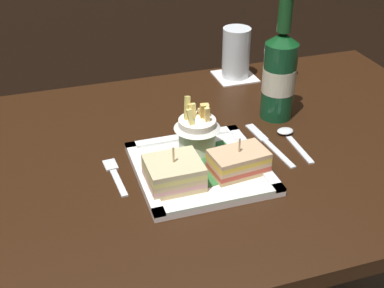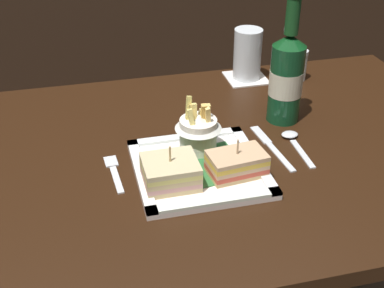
{
  "view_description": "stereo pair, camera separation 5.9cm",
  "coord_description": "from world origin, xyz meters",
  "px_view_note": "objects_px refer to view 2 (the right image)",
  "views": [
    {
      "loc": [
        -0.25,
        -0.83,
        1.3
      ],
      "look_at": [
        0.0,
        -0.04,
        0.79
      ],
      "focal_mm": 48.33,
      "sensor_mm": 36.0,
      "label": 1
    },
    {
      "loc": [
        -0.19,
        -0.84,
        1.3
      ],
      "look_at": [
        0.0,
        -0.04,
        0.79
      ],
      "focal_mm": 48.33,
      "sensor_mm": 36.0,
      "label": 2
    }
  ],
  "objects_px": {
    "beer_bottle": "(286,76)",
    "square_plate": "(199,169)",
    "sandwich_half_right": "(237,164)",
    "dining_table": "(186,205)",
    "water_glass": "(247,57)",
    "salt_shaker": "(283,69)",
    "fork": "(114,172)",
    "knife": "(270,146)",
    "spoon": "(293,140)",
    "sandwich_half_left": "(170,172)",
    "fries_cup": "(198,129)",
    "pepper_shaker": "(300,67)"
  },
  "relations": [
    {
      "from": "water_glass",
      "to": "spoon",
      "type": "xyz_separation_m",
      "value": [
        -0.01,
        -0.32,
        -0.05
      ]
    },
    {
      "from": "salt_shaker",
      "to": "dining_table",
      "type": "bearing_deg",
      "value": -139.63
    },
    {
      "from": "beer_bottle",
      "to": "square_plate",
      "type": "bearing_deg",
      "value": -146.2
    },
    {
      "from": "fork",
      "to": "pepper_shaker",
      "type": "distance_m",
      "value": 0.59
    },
    {
      "from": "sandwich_half_right",
      "to": "beer_bottle",
      "type": "xyz_separation_m",
      "value": [
        0.17,
        0.19,
        0.07
      ]
    },
    {
      "from": "square_plate",
      "to": "fork",
      "type": "bearing_deg",
      "value": 167.03
    },
    {
      "from": "sandwich_half_left",
      "to": "sandwich_half_right",
      "type": "xyz_separation_m",
      "value": [
        0.12,
        -0.0,
        -0.0
      ]
    },
    {
      "from": "square_plate",
      "to": "fork",
      "type": "distance_m",
      "value": 0.16
    },
    {
      "from": "pepper_shaker",
      "to": "spoon",
      "type": "bearing_deg",
      "value": -115.82
    },
    {
      "from": "water_glass",
      "to": "spoon",
      "type": "height_order",
      "value": "water_glass"
    },
    {
      "from": "square_plate",
      "to": "sandwich_half_left",
      "type": "xyz_separation_m",
      "value": [
        -0.06,
        -0.04,
        0.03
      ]
    },
    {
      "from": "square_plate",
      "to": "dining_table",
      "type": "bearing_deg",
      "value": 97.12
    },
    {
      "from": "beer_bottle",
      "to": "fork",
      "type": "bearing_deg",
      "value": -162.9
    },
    {
      "from": "square_plate",
      "to": "spoon",
      "type": "distance_m",
      "value": 0.22
    },
    {
      "from": "fries_cup",
      "to": "square_plate",
      "type": "bearing_deg",
      "value": -102.9
    },
    {
      "from": "square_plate",
      "to": "salt_shaker",
      "type": "distance_m",
      "value": 0.46
    },
    {
      "from": "dining_table",
      "to": "sandwich_half_left",
      "type": "xyz_separation_m",
      "value": [
        -0.05,
        -0.11,
        0.17
      ]
    },
    {
      "from": "fork",
      "to": "knife",
      "type": "xyz_separation_m",
      "value": [
        0.32,
        0.02,
        -0.0
      ]
    },
    {
      "from": "sandwich_half_right",
      "to": "fries_cup",
      "type": "relative_size",
      "value": 0.99
    },
    {
      "from": "fries_cup",
      "to": "knife",
      "type": "xyz_separation_m",
      "value": [
        0.15,
        -0.01,
        -0.06
      ]
    },
    {
      "from": "sandwich_half_left",
      "to": "sandwich_half_right",
      "type": "relative_size",
      "value": 0.89
    },
    {
      "from": "fork",
      "to": "salt_shaker",
      "type": "relative_size",
      "value": 1.56
    },
    {
      "from": "fries_cup",
      "to": "spoon",
      "type": "height_order",
      "value": "fries_cup"
    },
    {
      "from": "dining_table",
      "to": "water_glass",
      "type": "xyz_separation_m",
      "value": [
        0.23,
        0.31,
        0.19
      ]
    },
    {
      "from": "knife",
      "to": "dining_table",
      "type": "bearing_deg",
      "value": 173.67
    },
    {
      "from": "square_plate",
      "to": "fries_cup",
      "type": "bearing_deg",
      "value": 77.1
    },
    {
      "from": "fries_cup",
      "to": "fork",
      "type": "height_order",
      "value": "fries_cup"
    },
    {
      "from": "square_plate",
      "to": "pepper_shaker",
      "type": "relative_size",
      "value": 3.01
    },
    {
      "from": "salt_shaker",
      "to": "fries_cup",
      "type": "bearing_deg",
      "value": -136.37
    },
    {
      "from": "fries_cup",
      "to": "knife",
      "type": "bearing_deg",
      "value": -3.19
    },
    {
      "from": "dining_table",
      "to": "salt_shaker",
      "type": "bearing_deg",
      "value": 40.37
    },
    {
      "from": "fork",
      "to": "sandwich_half_left",
      "type": "bearing_deg",
      "value": -37.58
    },
    {
      "from": "dining_table",
      "to": "fries_cup",
      "type": "bearing_deg",
      "value": -25.34
    },
    {
      "from": "dining_table",
      "to": "salt_shaker",
      "type": "xyz_separation_m",
      "value": [
        0.32,
        0.27,
        0.17
      ]
    },
    {
      "from": "dining_table",
      "to": "beer_bottle",
      "type": "bearing_deg",
      "value": 19.07
    },
    {
      "from": "sandwich_half_right",
      "to": "salt_shaker",
      "type": "height_order",
      "value": "sandwich_half_right"
    },
    {
      "from": "sandwich_half_right",
      "to": "beer_bottle",
      "type": "relative_size",
      "value": 0.39
    },
    {
      "from": "fries_cup",
      "to": "knife",
      "type": "distance_m",
      "value": 0.16
    },
    {
      "from": "beer_bottle",
      "to": "fork",
      "type": "relative_size",
      "value": 2.3
    },
    {
      "from": "water_glass",
      "to": "pepper_shaker",
      "type": "height_order",
      "value": "water_glass"
    },
    {
      "from": "sandwich_half_left",
      "to": "fork",
      "type": "bearing_deg",
      "value": 142.42
    },
    {
      "from": "water_glass",
      "to": "knife",
      "type": "relative_size",
      "value": 0.71
    },
    {
      "from": "knife",
      "to": "spoon",
      "type": "xyz_separation_m",
      "value": [
        0.05,
        0.01,
        0.0
      ]
    },
    {
      "from": "dining_table",
      "to": "fries_cup",
      "type": "xyz_separation_m",
      "value": [
        0.02,
        -0.01,
        0.19
      ]
    },
    {
      "from": "spoon",
      "to": "sandwich_half_left",
      "type": "bearing_deg",
      "value": -161.05
    },
    {
      "from": "sandwich_half_left",
      "to": "sandwich_half_right",
      "type": "bearing_deg",
      "value": -0.0
    },
    {
      "from": "sandwich_half_left",
      "to": "pepper_shaker",
      "type": "relative_size",
      "value": 1.23
    },
    {
      "from": "beer_bottle",
      "to": "fries_cup",
      "type": "bearing_deg",
      "value": -156.63
    },
    {
      "from": "sandwich_half_right",
      "to": "water_glass",
      "type": "relative_size",
      "value": 0.86
    },
    {
      "from": "beer_bottle",
      "to": "knife",
      "type": "bearing_deg",
      "value": -123.3
    }
  ]
}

